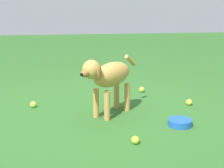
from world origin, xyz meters
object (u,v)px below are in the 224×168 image
object	(u,v)px
tennis_ball_0	(189,102)
tennis_ball_1	(135,140)
tennis_ball_2	(142,89)
tennis_ball_3	(33,104)
water_bowl	(180,122)
dog	(109,76)

from	to	relation	value
tennis_ball_0	tennis_ball_1	size ratio (longest dim) A/B	1.00
tennis_ball_2	tennis_ball_3	size ratio (longest dim) A/B	1.00
tennis_ball_2	water_bowl	size ratio (longest dim) A/B	0.30
dog	tennis_ball_3	world-z (taller)	dog
dog	tennis_ball_1	xyz separation A→B (m)	(-0.13, 0.72, -0.36)
tennis_ball_0	tennis_ball_2	world-z (taller)	same
tennis_ball_0	tennis_ball_2	distance (m)	0.70
tennis_ball_0	water_bowl	distance (m)	0.64
dog	water_bowl	bearing A→B (deg)	101.63
tennis_ball_1	dog	bearing A→B (deg)	-79.52
water_bowl	tennis_ball_2	bearing A→B (deg)	-84.01
tennis_ball_1	water_bowl	size ratio (longest dim) A/B	0.30
water_bowl	tennis_ball_1	bearing A→B (deg)	35.88
tennis_ball_1	tennis_ball_2	world-z (taller)	same
tennis_ball_2	tennis_ball_3	distance (m)	1.34
tennis_ball_3	dog	bearing A→B (deg)	156.39
tennis_ball_1	water_bowl	distance (m)	0.59
tennis_ball_1	water_bowl	xyz separation A→B (m)	(-0.48, -0.35, -0.00)
water_bowl	dog	bearing A→B (deg)	-30.97
tennis_ball_0	tennis_ball_1	distance (m)	1.20
tennis_ball_1	water_bowl	world-z (taller)	tennis_ball_1
tennis_ball_2	water_bowl	xyz separation A→B (m)	(-0.12, 1.15, -0.00)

